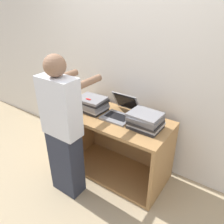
% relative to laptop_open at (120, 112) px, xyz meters
% --- Properties ---
extents(ground_plane, '(12.00, 12.00, 0.00)m').
position_rel_laptop_open_xyz_m(ground_plane, '(0.00, -0.38, -0.83)').
color(ground_plane, tan).
extents(wall_back, '(8.00, 0.05, 2.40)m').
position_rel_laptop_open_xyz_m(wall_back, '(0.00, 0.35, 0.37)').
color(wall_back, silver).
rests_on(wall_back, ground_plane).
extents(cart, '(1.24, 0.63, 0.78)m').
position_rel_laptop_open_xyz_m(cart, '(0.00, 0.01, -0.44)').
color(cart, '#A87A47').
rests_on(cart, ground_plane).
extents(laptop_open, '(0.32, 0.40, 0.25)m').
position_rel_laptop_open_xyz_m(laptop_open, '(0.00, 0.00, 0.00)').
color(laptop_open, gray).
rests_on(laptop_open, cart).
extents(laptop_stack_left, '(0.34, 0.29, 0.17)m').
position_rel_laptop_open_xyz_m(laptop_stack_left, '(-0.36, -0.07, 0.03)').
color(laptop_stack_left, '#232326').
rests_on(laptop_stack_left, cart).
extents(laptop_stack_right, '(0.35, 0.28, 0.17)m').
position_rel_laptop_open_xyz_m(laptop_stack_right, '(0.35, -0.07, 0.03)').
color(laptop_stack_right, '#232326').
rests_on(laptop_stack_right, cart).
extents(person, '(0.40, 0.52, 1.56)m').
position_rel_laptop_open_xyz_m(person, '(-0.30, -0.60, -0.05)').
color(person, '#2D3342').
rests_on(person, ground_plane).
extents(inventory_tag, '(0.06, 0.02, 0.01)m').
position_rel_laptop_open_xyz_m(inventory_tag, '(-0.35, -0.13, 0.12)').
color(inventory_tag, red).
rests_on(inventory_tag, laptop_stack_left).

